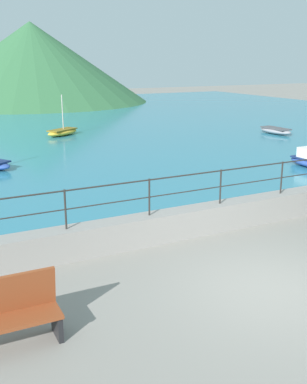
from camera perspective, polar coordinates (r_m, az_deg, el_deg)
name	(u,v)px	position (r m, az deg, el deg)	size (l,w,h in m)	color
ground_plane	(271,289)	(9.48, 14.20, -11.43)	(120.00, 120.00, 0.00)	gray
promenade_wall	(186,222)	(11.70, 3.97, -3.73)	(20.00, 0.56, 0.70)	gray
railing	(186,185)	(11.41, 4.07, 0.91)	(18.44, 0.04, 0.90)	#282623
lake_water	(10,125)	(32.82, -17.17, 7.82)	(64.00, 44.32, 0.06)	teal
hill_main	(32,63)	(50.19, -14.68, 15.10)	(23.28, 23.28, 7.92)	#33663D
bench_main	(3,314)	(7.65, -17.98, -14.03)	(1.71, 0.57, 1.13)	brown
boat_2	(276,130)	(28.49, 14.75, 7.32)	(1.02, 2.34, 0.36)	gray
boat_5	(62,132)	(27.50, -11.12, 7.27)	(2.41, 2.03, 2.31)	gold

